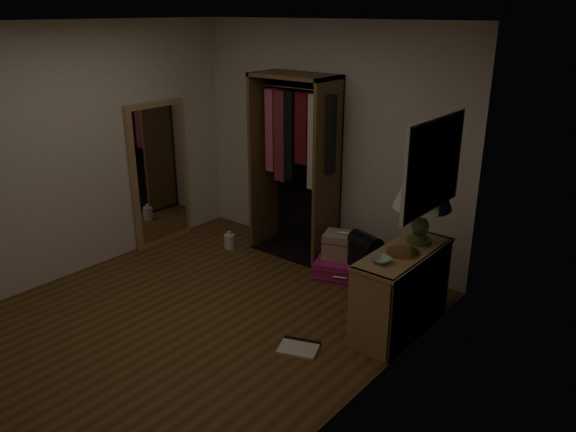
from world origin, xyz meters
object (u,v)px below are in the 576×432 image
object	(u,v)px
train_case	(343,246)
black_bag	(365,250)
console_bookshelf	(403,287)
white_jug	(229,241)
table_lamp	(423,192)
open_wardrobe	(298,151)
pink_suitcase	(345,268)
floor_mirror	(160,174)

from	to	relation	value
train_case	black_bag	xyz separation A→B (m)	(0.30, -0.04, 0.05)
console_bookshelf	white_jug	world-z (taller)	console_bookshelf
table_lamp	open_wardrobe	bearing A→B (deg)	164.05
pink_suitcase	table_lamp	world-z (taller)	table_lamp
console_bookshelf	table_lamp	world-z (taller)	table_lamp
floor_mirror	table_lamp	bearing A→B (deg)	4.68
open_wardrobe	white_jug	bearing A→B (deg)	-146.19
floor_mirror	table_lamp	distance (m)	3.27
console_bookshelf	pink_suitcase	xyz separation A→B (m)	(-0.95, 0.53, -0.30)
floor_mirror	pink_suitcase	xyz separation A→B (m)	(2.29, 0.56, -0.75)
console_bookshelf	train_case	size ratio (longest dim) A/B	2.34
console_bookshelf	floor_mirror	size ratio (longest dim) A/B	0.66
console_bookshelf	black_bag	world-z (taller)	console_bookshelf
console_bookshelf	open_wardrobe	bearing A→B (deg)	157.15
black_bag	floor_mirror	bearing A→B (deg)	-149.56
floor_mirror	white_jug	size ratio (longest dim) A/B	7.93
floor_mirror	white_jug	distance (m)	1.15
open_wardrobe	black_bag	bearing A→B (deg)	-11.53
open_wardrobe	white_jug	world-z (taller)	open_wardrobe
floor_mirror	black_bag	bearing A→B (deg)	12.39
train_case	white_jug	size ratio (longest dim) A/B	2.23
floor_mirror	black_bag	xyz separation A→B (m)	(2.53, 0.56, -0.47)
pink_suitcase	train_case	bearing A→B (deg)	125.15
console_bookshelf	floor_mirror	bearing A→B (deg)	-179.53
white_jug	pink_suitcase	bearing A→B (deg)	9.04
train_case	black_bag	bearing A→B (deg)	-27.70
console_bookshelf	table_lamp	size ratio (longest dim) A/B	1.76
white_jug	console_bookshelf	bearing A→B (deg)	-6.84
open_wardrobe	pink_suitcase	size ratio (longest dim) A/B	2.76
open_wardrobe	white_jug	distance (m)	1.38
pink_suitcase	table_lamp	size ratio (longest dim) A/B	1.17
open_wardrobe	table_lamp	xyz separation A→B (m)	(1.77, -0.51, 0.01)
pink_suitcase	train_case	distance (m)	0.25
black_bag	open_wardrobe	bearing A→B (deg)	-173.49
open_wardrobe	pink_suitcase	distance (m)	1.40
open_wardrobe	pink_suitcase	world-z (taller)	open_wardrobe
console_bookshelf	white_jug	xyz separation A→B (m)	(-2.44, 0.29, -0.31)
black_bag	white_jug	distance (m)	1.77
table_lamp	pink_suitcase	bearing A→B (deg)	162.95
floor_mirror	train_case	world-z (taller)	floor_mirror
console_bookshelf	pink_suitcase	bearing A→B (deg)	150.78
floor_mirror	white_jug	world-z (taller)	floor_mirror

